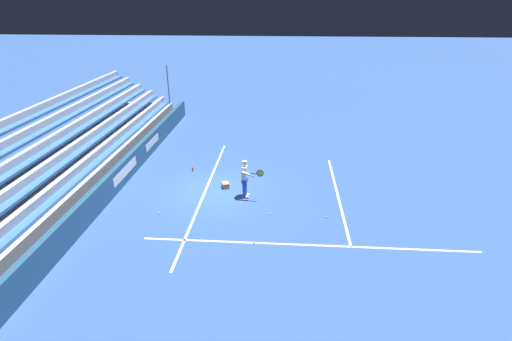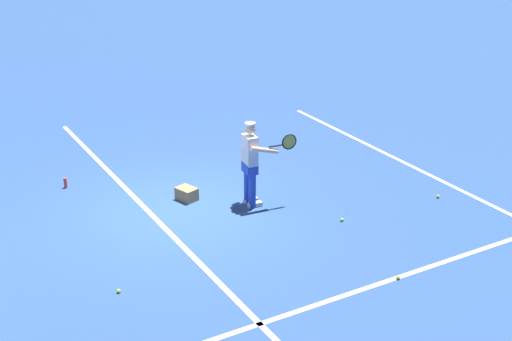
{
  "view_description": "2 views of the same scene",
  "coord_description": "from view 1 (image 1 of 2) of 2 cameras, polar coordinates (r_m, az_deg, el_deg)",
  "views": [
    {
      "loc": [
        16.22,
        2.99,
        8.12
      ],
      "look_at": [
        -0.01,
        1.82,
        1.05
      ],
      "focal_mm": 28.0,
      "sensor_mm": 36.0,
      "label": 1
    },
    {
      "loc": [
        11.64,
        -4.89,
        6.07
      ],
      "look_at": [
        0.75,
        1.37,
        0.82
      ],
      "focal_mm": 50.0,
      "sensor_mm": 36.0,
      "label": 2
    }
  ],
  "objects": [
    {
      "name": "ground_plane",
      "position": [
        18.39,
        -5.68,
        -2.87
      ],
      "size": [
        160.0,
        160.0,
        0.0
      ],
      "primitive_type": "plane",
      "color": "#2D5193"
    },
    {
      "name": "court_baseline_white",
      "position": [
        18.47,
        -7.21,
        -2.8
      ],
      "size": [
        12.0,
        0.1,
        0.01
      ],
      "primitive_type": "cube",
      "color": "white",
      "rests_on": "ground"
    },
    {
      "name": "court_sideline_white",
      "position": [
        14.62,
        7.5,
        -10.51
      ],
      "size": [
        0.1,
        12.0,
        0.01
      ],
      "primitive_type": "cube",
      "color": "white",
      "rests_on": "ground"
    },
    {
      "name": "court_service_line_white",
      "position": [
        18.31,
        11.58,
        -3.37
      ],
      "size": [
        8.22,
        0.1,
        0.01
      ],
      "primitive_type": "cube",
      "color": "white",
      "rests_on": "ground"
    },
    {
      "name": "back_wall_sponsor_board",
      "position": [
        19.42,
        -19.0,
        -0.84
      ],
      "size": [
        24.82,
        0.25,
        1.1
      ],
      "color": "navy",
      "rests_on": "ground"
    },
    {
      "name": "bleacher_stand",
      "position": [
        20.49,
        -25.89,
        0.04
      ],
      "size": [
        23.58,
        4.0,
        3.85
      ],
      "color": "#9EA3A8",
      "rests_on": "ground"
    },
    {
      "name": "tennis_player",
      "position": [
        17.35,
        -1.55,
        -1.15
      ],
      "size": [
        0.64,
        0.97,
        1.71
      ],
      "color": "blue",
      "rests_on": "ground"
    },
    {
      "name": "ball_box_cardboard",
      "position": [
        18.56,
        -4.38,
        -2.11
      ],
      "size": [
        0.47,
        0.41,
        0.26
      ],
      "primitive_type": "cube",
      "rotation": [
        0.0,
        0.0,
        0.32
      ],
      "color": "#A87F51",
      "rests_on": "ground"
    },
    {
      "name": "tennis_ball_far_left",
      "position": [
        16.35,
        10.08,
        -6.58
      ],
      "size": [
        0.07,
        0.07,
        0.07
      ],
      "primitive_type": "sphere",
      "color": "#CCE533",
      "rests_on": "ground"
    },
    {
      "name": "tennis_ball_on_baseline",
      "position": [
        14.56,
        -0.23,
        -10.28
      ],
      "size": [
        0.07,
        0.07,
        0.07
      ],
      "primitive_type": "sphere",
      "color": "#CCE533",
      "rests_on": "ground"
    },
    {
      "name": "tennis_ball_by_box",
      "position": [
        16.87,
        -13.7,
        -5.92
      ],
      "size": [
        0.07,
        0.07,
        0.07
      ],
      "primitive_type": "sphere",
      "color": "#CCE533",
      "rests_on": "ground"
    },
    {
      "name": "tennis_ball_far_right",
      "position": [
        16.36,
        1.94,
        -6.18
      ],
      "size": [
        0.07,
        0.07,
        0.07
      ],
      "primitive_type": "sphere",
      "color": "#CCE533",
      "rests_on": "ground"
    },
    {
      "name": "water_bottle",
      "position": [
        20.54,
        -9.04,
        0.2
      ],
      "size": [
        0.07,
        0.07,
        0.22
      ],
      "primitive_type": "cylinder",
      "color": "#EA4C33",
      "rests_on": "ground"
    }
  ]
}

